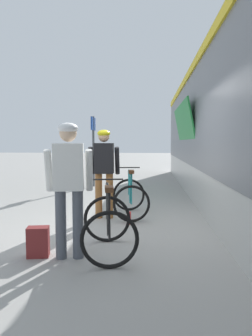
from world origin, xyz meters
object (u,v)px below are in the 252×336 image
Objects in this scene: bicycle_far_teal at (130,197)px; platform_sign_post at (93,139)px; cyclist_far_in_dark at (104,166)px; water_bottle_near_the_bikes at (129,218)px; backpack_on_platform at (38,242)px; cyclist_near_in_white at (69,178)px; bicycle_near_black at (108,225)px.

bicycle_far_teal is 4.69m from platform_sign_post.
cyclist_far_in_dark is 1.54× the size of bicycle_far_teal.
water_bottle_near_the_bikes is at bearing -87.99° from bicycle_far_teal.
cyclist_far_in_dark is 1.17m from water_bottle_near_the_bikes.
water_bottle_near_the_bikes is at bearing 47.35° from backpack_on_platform.
cyclist_near_in_white is at bearing -105.06° from bicycle_far_teal.
backpack_on_platform is (-0.56, -2.18, -0.85)m from cyclist_far_in_dark.
cyclist_near_in_white is at bearing -159.38° from bicycle_near_black.
bicycle_far_teal is 2.61m from backpack_on_platform.
bicycle_near_black is 2.93× the size of backpack_on_platform.
bicycle_far_teal is at bearing 92.01° from water_bottle_near_the_bikes.
cyclist_far_in_dark is 4.61m from platform_sign_post.
backpack_on_platform is 2.04m from water_bottle_near_the_bikes.
bicycle_far_teal is at bearing 55.48° from backpack_on_platform.
platform_sign_post reaches higher than cyclist_far_in_dark.
cyclist_far_in_dark is at bearing 86.50° from cyclist_near_in_white.
bicycle_far_teal is (0.64, 2.39, -0.65)m from cyclist_near_in_white.
cyclist_far_in_dark is at bearing -77.08° from platform_sign_post.
cyclist_near_in_white is 4.40× the size of backpack_on_platform.
cyclist_far_in_dark is at bearing 139.02° from water_bottle_near_the_bikes.
water_bottle_near_the_bikes is (0.02, -0.65, -0.28)m from bicycle_far_teal.
bicycle_far_teal is at bearing 74.94° from cyclist_near_in_white.
cyclist_near_in_white is at bearing -93.50° from cyclist_far_in_dark.
backpack_on_platform is at bearing -114.28° from bicycle_far_teal.
bicycle_near_black is 6.73m from platform_sign_post.
platform_sign_post is (-0.89, 6.65, 0.57)m from cyclist_near_in_white.
backpack_on_platform is at bearing -86.04° from platform_sign_post.
cyclist_far_in_dark is 2.14m from bicycle_near_black.
platform_sign_post reaches higher than cyclist_near_in_white.
bicycle_near_black is at bearing 0.29° from backpack_on_platform.
platform_sign_post is (-0.46, 6.64, 1.42)m from backpack_on_platform.
backpack_on_platform is 1.69× the size of water_bottle_near_the_bikes.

